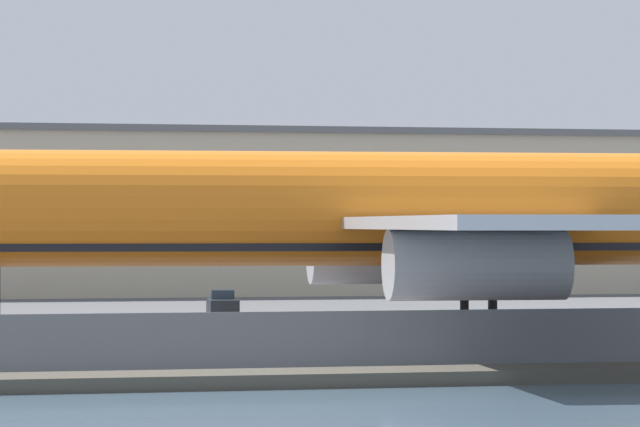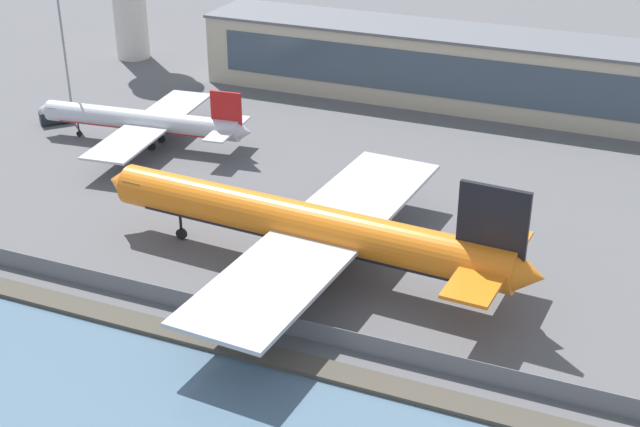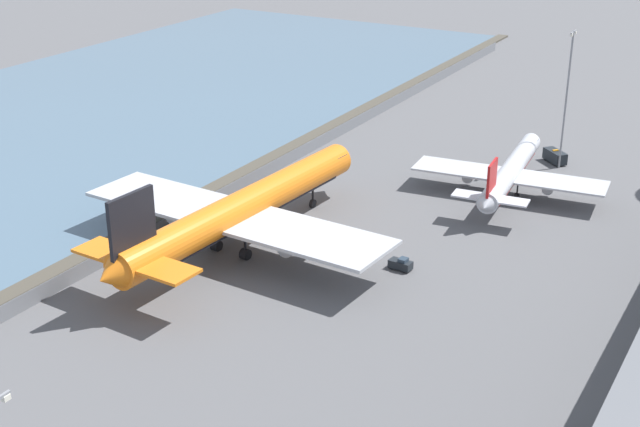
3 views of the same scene
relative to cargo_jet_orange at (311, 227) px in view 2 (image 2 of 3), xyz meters
The scene contains 9 objects.
ground_plane 8.70m from the cargo_jet_orange, 153.75° to the left, with size 500.00×500.00×0.00m, color #565659.
shoreline_seawall 19.44m from the cargo_jet_orange, 107.84° to the right, with size 320.00×3.00×0.50m.
perimeter_fence 15.15m from the cargo_jet_orange, 113.35° to the right, with size 280.00×0.10×2.31m.
cargo_jet_orange is the anchor object (origin of this frame).
passenger_jet_silver 48.23m from the cargo_jet_orange, 146.46° to the left, with size 37.15×32.33×10.25m.
baggage_tug 24.16m from the cargo_jet_orange, 102.35° to the left, with size 1.84×3.31×1.80m.
ops_van 66.35m from the cargo_jet_orange, 154.29° to the left, with size 5.04×5.27×2.48m.
terminal_building 66.11m from the cargo_jet_orange, 83.08° to the left, with size 110.28×14.70×12.94m.
apron_light_mast_apron_east 65.18m from the cargo_jet_orange, 152.07° to the left, with size 3.20×0.40×24.91m.
Camera 2 is at (42.56, -86.92, 53.35)m, focal length 50.00 mm.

